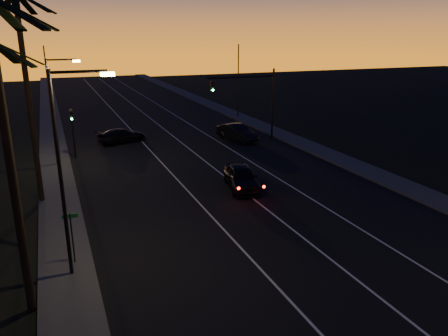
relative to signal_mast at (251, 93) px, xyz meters
name	(u,v)px	position (x,y,z in m)	size (l,w,h in m)	color
road	(221,179)	(-7.14, -9.99, -4.78)	(20.00, 170.00, 0.01)	black
sidewalk_left	(59,199)	(-18.34, -9.99, -4.70)	(2.40, 170.00, 0.16)	#383836
sidewalk_right	(347,162)	(4.06, -9.99, -4.70)	(2.40, 170.00, 0.16)	#383836
lane_stripe_left	(181,184)	(-10.14, -9.99, -4.76)	(0.12, 160.00, 0.01)	silver
lane_stripe_mid	(227,178)	(-6.64, -9.99, -4.76)	(0.12, 160.00, 0.01)	silver
lane_stripe_right	(269,173)	(-3.14, -9.99, -4.76)	(0.12, 160.00, 0.01)	silver
palm_near	(5,132)	(-19.74, -21.99, 2.29)	(4.25, 4.16, 11.53)	black
palm_mid	(3,124)	(-20.34, -15.99, 1.47)	(4.25, 4.16, 10.03)	black
palm_far	(26,81)	(-19.34, -9.99, 2.83)	(4.25, 4.16, 12.53)	black
streetlight_left_near	(67,160)	(-17.84, -19.99, 0.54)	(2.55, 0.26, 9.00)	black
streetlight_left_far	(55,103)	(-17.82, -1.99, 0.28)	(2.55, 0.26, 8.50)	black
street_sign	(72,232)	(-17.94, -18.99, -3.13)	(0.70, 0.06, 2.60)	black
signal_mast	(251,93)	(0.00, 0.00, 0.00)	(7.10, 0.41, 7.00)	black
signal_post	(72,125)	(-16.64, -0.01, -1.89)	(0.28, 0.37, 4.20)	black
far_pole_left	(48,87)	(-18.14, 15.01, -0.28)	(0.14, 0.14, 9.00)	black
far_pole_right	(238,82)	(3.86, 12.01, -0.28)	(0.14, 0.14, 9.00)	black
lead_car	(241,177)	(-6.54, -12.39, -3.96)	(2.86, 5.54, 1.62)	black
right_car	(237,132)	(-1.21, 0.68, -3.96)	(2.87, 5.17, 1.62)	black
cross_car	(122,136)	(-12.00, 4.02, -4.08)	(5.16, 3.41, 1.39)	black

